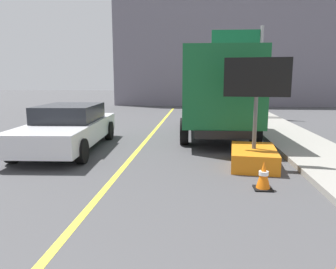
{
  "coord_description": "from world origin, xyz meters",
  "views": [
    {
      "loc": [
        1.84,
        0.31,
        2.19
      ],
      "look_at": [
        1.32,
        5.79,
        1.23
      ],
      "focal_mm": 34.13,
      "sensor_mm": 36.0,
      "label": 1
    }
  ],
  "objects": [
    {
      "name": "far_building_block",
      "position": [
        4.0,
        29.57,
        5.14
      ],
      "size": [
        18.13,
        6.68,
        10.29
      ],
      "primitive_type": "cube",
      "color": "slate",
      "rests_on": "ground"
    },
    {
      "name": "lane_center_stripe",
      "position": [
        0.0,
        6.0,
        0.0
      ],
      "size": [
        0.14,
        36.0,
        0.01
      ],
      "primitive_type": "cube",
      "color": "yellow",
      "rests_on": "ground"
    },
    {
      "name": "pickup_car",
      "position": [
        -2.2,
        9.84,
        0.7
      ],
      "size": [
        2.31,
        5.17,
        1.38
      ],
      "color": "silver",
      "rests_on": "ground"
    },
    {
      "name": "box_truck",
      "position": [
        2.52,
        12.86,
        1.74
      ],
      "size": [
        2.79,
        7.14,
        3.17
      ],
      "color": "black",
      "rests_on": "ground"
    },
    {
      "name": "traffic_cone_mid_lane",
      "position": [
        3.16,
        6.59,
        0.29
      ],
      "size": [
        0.36,
        0.36,
        0.58
      ],
      "color": "black",
      "rests_on": "ground"
    },
    {
      "name": "highway_guide_sign",
      "position": [
        4.43,
        18.52,
        3.42
      ],
      "size": [
        2.79,
        0.2,
        5.0
      ],
      "color": "gray",
      "rests_on": "ground"
    },
    {
      "name": "arrow_board_trailer",
      "position": [
        3.26,
        8.36,
        0.48
      ],
      "size": [
        1.6,
        1.91,
        2.7
      ],
      "color": "orange",
      "rests_on": "ground"
    }
  ]
}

